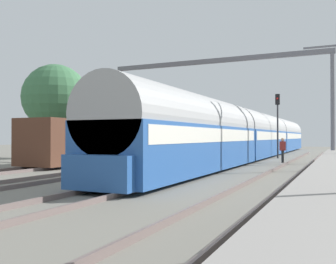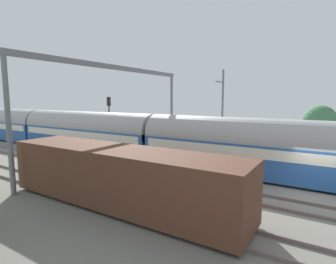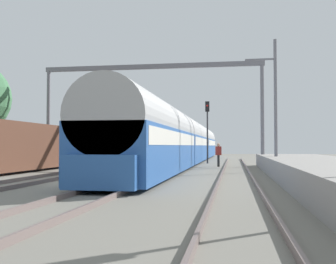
% 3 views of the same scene
% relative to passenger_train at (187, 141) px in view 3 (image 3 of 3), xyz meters
% --- Properties ---
extents(ground, '(120.00, 120.00, 0.00)m').
position_rel_passenger_train_xyz_m(ground, '(-2.14, -20.27, -1.97)').
color(ground, slate).
extents(track_west, '(1.51, 60.00, 0.16)m').
position_rel_passenger_train_xyz_m(track_west, '(-4.28, -20.27, -1.89)').
color(track_west, '#6F5F5C').
rests_on(track_west, ground).
extents(track_east, '(1.51, 60.00, 0.16)m').
position_rel_passenger_train_xyz_m(track_east, '(0.00, -20.27, -1.89)').
color(track_east, '#6F5F5C').
rests_on(track_east, ground).
extents(track_far_east, '(1.52, 60.00, 0.16)m').
position_rel_passenger_train_xyz_m(track_far_east, '(4.28, -20.27, -1.89)').
color(track_far_east, '#6F5F5C').
rests_on(track_far_east, ground).
extents(platform, '(4.40, 28.00, 0.90)m').
position_rel_passenger_train_xyz_m(platform, '(8.10, -18.27, -1.52)').
color(platform, gray).
rests_on(platform, ground).
extents(passenger_train, '(2.93, 49.20, 3.82)m').
position_rel_passenger_train_xyz_m(passenger_train, '(0.00, 0.00, 0.00)').
color(passenger_train, '#28569E').
rests_on(passenger_train, ground).
extents(freight_car, '(2.80, 13.00, 2.70)m').
position_rel_passenger_train_xyz_m(freight_car, '(-8.57, -12.07, -0.50)').
color(freight_car, '#563323').
rests_on(freight_car, ground).
extents(person_crossing, '(0.45, 0.35, 1.73)m').
position_rel_passenger_train_xyz_m(person_crossing, '(3.06, -6.69, -0.94)').
color(person_crossing, black).
rests_on(person_crossing, ground).
extents(railway_signal_far, '(0.36, 0.30, 5.42)m').
position_rel_passenger_train_xyz_m(railway_signal_far, '(1.92, -1.23, 1.47)').
color(railway_signal_far, '#2D2D33').
rests_on(railway_signal_far, ground).
extents(catenary_gantry, '(17.25, 0.28, 7.86)m').
position_rel_passenger_train_xyz_m(catenary_gantry, '(-2.14, -6.09, 3.97)').
color(catenary_gantry, slate).
rests_on(catenary_gantry, ground).
extents(catenary_pole_east_mid, '(1.90, 0.20, 8.00)m').
position_rel_passenger_train_xyz_m(catenary_pole_east_mid, '(6.64, -11.62, 2.18)').
color(catenary_pole_east_mid, slate).
rests_on(catenary_pole_east_mid, ground).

